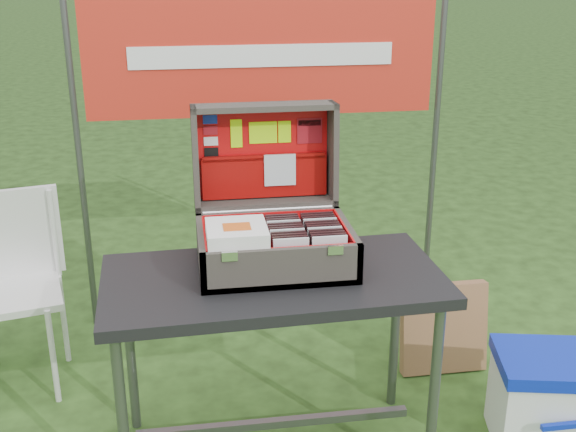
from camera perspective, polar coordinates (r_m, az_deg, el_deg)
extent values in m
cube|color=black|center=(2.45, -1.17, -5.13)|extent=(1.17, 0.62, 0.04)
cylinder|color=#59595B|center=(2.44, -12.92, -15.74)|extent=(0.04, 0.04, 0.68)
cylinder|color=#59595B|center=(2.55, 11.45, -13.75)|extent=(0.04, 0.04, 0.68)
cylinder|color=#59595B|center=(2.82, -12.35, -10.32)|extent=(0.04, 0.04, 0.68)
cylinder|color=#59595B|center=(2.92, 8.46, -8.87)|extent=(0.04, 0.04, 0.68)
cube|color=#59595B|center=(2.75, -1.08, -16.04)|extent=(1.00, 0.03, 0.03)
cube|color=#5C554C|center=(2.51, -1.01, -3.79)|extent=(0.53, 0.38, 0.02)
cube|color=#5C554C|center=(2.32, -0.42, -4.22)|extent=(0.53, 0.02, 0.14)
cube|color=#5C554C|center=(2.65, -1.53, -1.04)|extent=(0.53, 0.02, 0.14)
cube|color=#5C554C|center=(2.46, -6.87, -2.85)|extent=(0.02, 0.38, 0.14)
cube|color=#5C554C|center=(2.53, 4.69, -2.18)|extent=(0.02, 0.38, 0.14)
cube|color=red|center=(2.50, -1.01, -3.52)|extent=(0.49, 0.34, 0.01)
cube|color=silver|center=(2.27, -4.63, -3.19)|extent=(0.05, 0.01, 0.03)
cube|color=silver|center=(2.32, 3.77, -2.69)|extent=(0.05, 0.01, 0.03)
cylinder|color=silver|center=(2.63, -1.58, 0.47)|extent=(0.47, 0.02, 0.02)
cube|color=#5C554C|center=(2.71, -2.00, 5.06)|extent=(0.53, 0.05, 0.38)
cube|color=#5C554C|center=(2.62, -1.92, 8.61)|extent=(0.53, 0.14, 0.03)
cube|color=#5C554C|center=(2.70, -1.77, 1.10)|extent=(0.53, 0.14, 0.03)
cube|color=#5C554C|center=(2.64, -7.33, 4.54)|extent=(0.02, 0.17, 0.39)
cube|color=#5C554C|center=(2.69, 3.54, 5.02)|extent=(0.02, 0.17, 0.39)
cube|color=red|center=(2.70, -1.96, 5.00)|extent=(0.48, 0.03, 0.33)
cube|color=red|center=(2.33, -0.47, -3.85)|extent=(0.49, 0.01, 0.12)
cube|color=red|center=(2.63, -1.50, -0.93)|extent=(0.49, 0.01, 0.12)
cube|color=red|center=(2.46, -6.57, -2.62)|extent=(0.01, 0.34, 0.12)
cube|color=red|center=(2.52, 4.40, -1.98)|extent=(0.01, 0.34, 0.12)
cube|color=#890807|center=(2.70, -1.88, 3.11)|extent=(0.47, 0.04, 0.15)
cube|color=#890807|center=(2.68, -1.89, 4.65)|extent=(0.46, 0.02, 0.02)
cube|color=silver|center=(2.68, -0.64, 3.66)|extent=(0.12, 0.02, 0.12)
cube|color=#1933B2|center=(2.65, -6.18, 7.59)|extent=(0.05, 0.01, 0.03)
cube|color=maroon|center=(2.66, -6.15, 6.74)|extent=(0.05, 0.01, 0.03)
cube|color=white|center=(2.67, -6.11, 5.89)|extent=(0.05, 0.01, 0.03)
cube|color=black|center=(2.68, -6.08, 5.05)|extent=(0.05, 0.01, 0.03)
cube|color=#B3FC08|center=(2.67, -4.10, 6.52)|extent=(0.04, 0.01, 0.10)
cube|color=#B3FC08|center=(2.68, -1.98, 6.60)|extent=(0.10, 0.01, 0.08)
cube|color=#B3FC08|center=(2.69, -0.27, 6.67)|extent=(0.05, 0.01, 0.08)
cube|color=maroon|center=(2.70, 1.71, 6.74)|extent=(0.09, 0.01, 0.09)
cube|color=black|center=(2.70, 1.71, 7.37)|extent=(0.08, 0.00, 0.02)
cube|color=silver|center=(2.35, 0.25, -3.30)|extent=(0.12, 0.01, 0.13)
cube|color=black|center=(2.37, 0.17, -3.11)|extent=(0.12, 0.01, 0.13)
cube|color=black|center=(2.39, 0.09, -2.91)|extent=(0.12, 0.01, 0.13)
cube|color=black|center=(2.40, 0.02, -2.72)|extent=(0.12, 0.01, 0.13)
cube|color=silver|center=(2.42, -0.06, -2.53)|extent=(0.12, 0.01, 0.13)
cube|color=black|center=(2.44, -0.13, -2.34)|extent=(0.12, 0.01, 0.13)
cube|color=black|center=(2.46, -0.20, -2.15)|extent=(0.12, 0.01, 0.13)
cube|color=black|center=(2.48, -0.27, -1.97)|extent=(0.12, 0.01, 0.13)
cube|color=silver|center=(2.50, -0.34, -1.79)|extent=(0.12, 0.01, 0.13)
cube|color=black|center=(2.52, -0.41, -1.62)|extent=(0.12, 0.01, 0.13)
cube|color=black|center=(2.54, -0.48, -1.44)|extent=(0.12, 0.01, 0.13)
cube|color=black|center=(2.56, -0.54, -1.27)|extent=(0.12, 0.01, 0.13)
cube|color=silver|center=(2.37, 3.29, -3.11)|extent=(0.12, 0.01, 0.13)
cube|color=black|center=(2.39, 3.19, -2.92)|extent=(0.12, 0.01, 0.13)
cube|color=black|center=(2.41, 3.09, -2.72)|extent=(0.12, 0.01, 0.13)
cube|color=black|center=(2.43, 2.99, -2.53)|extent=(0.12, 0.01, 0.13)
cube|color=silver|center=(2.44, 2.90, -2.35)|extent=(0.12, 0.01, 0.13)
cube|color=black|center=(2.46, 2.80, -2.16)|extent=(0.12, 0.01, 0.13)
cube|color=black|center=(2.48, 2.71, -1.98)|extent=(0.12, 0.01, 0.13)
cube|color=black|center=(2.50, 2.61, -1.80)|extent=(0.12, 0.01, 0.13)
cube|color=silver|center=(2.52, 2.52, -1.63)|extent=(0.12, 0.01, 0.13)
cube|color=black|center=(2.54, 2.43, -1.45)|extent=(0.12, 0.01, 0.13)
cube|color=black|center=(2.56, 2.34, -1.28)|extent=(0.12, 0.01, 0.13)
cube|color=black|center=(2.58, 2.26, -1.11)|extent=(0.12, 0.01, 0.13)
cube|color=white|center=(2.38, -4.06, -1.75)|extent=(0.20, 0.20, 0.00)
cube|color=white|center=(2.37, -4.07, -1.63)|extent=(0.20, 0.20, 0.00)
cube|color=white|center=(2.37, -4.07, -1.52)|extent=(0.20, 0.20, 0.00)
cube|color=white|center=(2.37, -4.07, -1.41)|extent=(0.20, 0.20, 0.00)
cube|color=white|center=(2.37, -4.08, -1.30)|extent=(0.20, 0.20, 0.00)
cube|color=white|center=(2.37, -4.08, -1.19)|extent=(0.20, 0.20, 0.00)
cube|color=white|center=(2.37, -4.08, -1.07)|extent=(0.20, 0.20, 0.00)
cube|color=white|center=(2.36, -4.09, -0.96)|extent=(0.20, 0.20, 0.00)
cube|color=white|center=(2.36, -4.09, -0.85)|extent=(0.20, 0.20, 0.00)
cube|color=#D85919|center=(2.35, -4.07, -0.84)|extent=(0.09, 0.07, 0.00)
cube|color=white|center=(2.94, 19.98, -13.90)|extent=(0.45, 0.38, 0.32)
cube|color=#0B23B1|center=(2.84, 20.43, -10.81)|extent=(0.48, 0.40, 0.05)
cube|color=#0B23B1|center=(2.80, 21.73, -15.06)|extent=(0.25, 0.02, 0.02)
cube|color=silver|center=(3.18, -20.88, -5.88)|extent=(0.44, 0.44, 0.03)
cube|color=silver|center=(3.26, -20.74, -1.30)|extent=(0.37, 0.11, 0.39)
cylinder|color=silver|center=(3.11, -18.07, -10.53)|extent=(0.02, 0.02, 0.42)
cylinder|color=silver|center=(3.38, -17.29, -7.80)|extent=(0.02, 0.02, 0.42)
cylinder|color=silver|center=(3.24, -17.99, -1.32)|extent=(0.02, 0.02, 0.39)
cube|color=#945C38|center=(3.26, 12.19, -8.63)|extent=(0.38, 0.13, 0.40)
cylinder|color=#59595B|center=(3.45, -16.15, 4.39)|extent=(0.03, 0.03, 1.70)
cylinder|color=#59595B|center=(3.64, 11.52, 5.58)|extent=(0.03, 0.03, 1.70)
cube|color=red|center=(3.34, -2.04, 12.56)|extent=(1.60, 0.02, 0.55)
cube|color=white|center=(3.33, -2.01, 12.54)|extent=(1.20, 0.00, 0.10)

